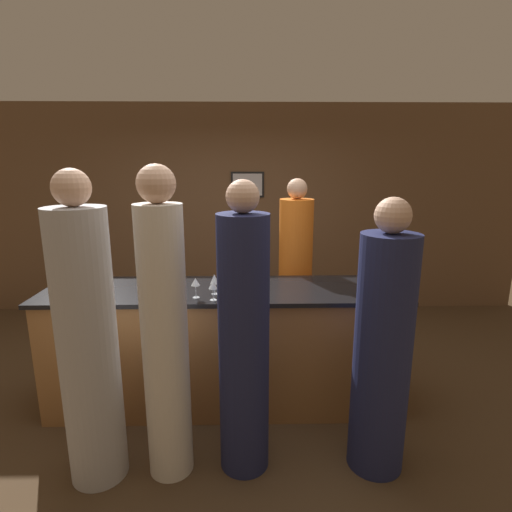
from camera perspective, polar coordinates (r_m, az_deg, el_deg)
ground_plane at (r=3.75m, az=-4.37°, el=-19.83°), size 14.00×14.00×0.00m
back_wall at (r=5.51m, az=-3.29°, el=6.54°), size 8.00×0.08×2.80m
bar_counter at (r=3.49m, az=-4.52°, el=-12.70°), size 2.93×0.74×1.03m
bartender at (r=4.05m, az=5.60°, el=-3.43°), size 0.33×0.33×1.89m
guest_0 at (r=2.63m, az=-12.91°, el=-11.00°), size 0.29×0.29×2.04m
guest_1 at (r=2.64m, az=-1.76°, el=-12.13°), size 0.33×0.33×1.95m
guest_2 at (r=2.75m, az=-22.90°, el=-11.51°), size 0.36×0.36×2.01m
guest_3 at (r=2.78m, az=17.60°, el=-12.69°), size 0.37×0.37×1.84m
wine_bottle_0 at (r=3.53m, az=-3.80°, el=-1.66°), size 0.07×0.07×0.28m
wine_glass_0 at (r=3.16m, az=-0.63°, el=-3.03°), size 0.06×0.06×0.17m
wine_glass_1 at (r=3.00m, az=-6.16°, el=-4.22°), size 0.07×0.07×0.15m
wine_glass_2 at (r=3.13m, az=-5.95°, el=-3.37°), size 0.07×0.07×0.16m
wine_glass_3 at (r=3.28m, az=15.23°, el=-2.86°), size 0.08×0.08×0.16m
wine_glass_4 at (r=3.10m, az=15.44°, el=-4.03°), size 0.06×0.06×0.15m
wine_glass_5 at (r=3.06m, az=-8.64°, el=-3.80°), size 0.07×0.07×0.16m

